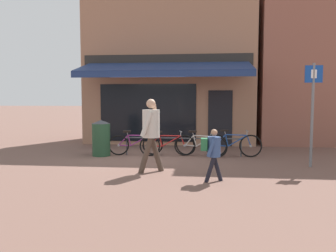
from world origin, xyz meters
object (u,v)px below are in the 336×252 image
Objects in this scene: bicycle_red at (167,145)px; pedestrian_child at (212,149)px; bicycle_blue at (233,145)px; litter_bin at (101,138)px; bicycle_purple at (136,144)px; pedestrian_adult at (151,128)px; parking_sign at (313,104)px; bicycle_silver at (201,145)px.

pedestrian_child is at bearing -77.96° from bicycle_red.
bicycle_blue is 1.55× the size of litter_bin.
bicycle_red is 1.50× the size of pedestrian_child.
bicycle_red is (1.00, -0.01, -0.00)m from bicycle_purple.
parking_sign is at bearing 7.32° from pedestrian_adult.
bicycle_blue is (3.03, 0.02, 0.02)m from bicycle_purple.
pedestrian_adult is at bearing 152.13° from pedestrian_child.
parking_sign is at bearing -7.43° from bicycle_silver.
pedestrian_adult is 2.90m from litter_bin.
bicycle_purple is 0.99× the size of bicycle_blue.
bicycle_silver is at bearing 156.06° from parking_sign.
bicycle_blue is 4.10m from litter_bin.
bicycle_red is 1.52× the size of litter_bin.
parking_sign reaches higher than pedestrian_adult.
litter_bin is at bearing 174.67° from bicycle_red.
bicycle_purple is 1.51× the size of pedestrian_child.
parking_sign is (3.91, -1.29, 1.28)m from bicycle_red.
bicycle_red is 2.03m from bicycle_blue.
bicycle_red is at bearing 161.72° from parking_sign.
parking_sign is (2.61, 1.81, 0.93)m from pedestrian_child.
bicycle_silver is 1.46× the size of litter_bin.
bicycle_silver is at bearing -177.05° from bicycle_blue.
parking_sign reaches higher than bicycle_red.
pedestrian_adult is at bearing -48.00° from litter_bin.
bicycle_blue is at bearing -10.31° from bicycle_purple.
bicycle_red is at bearing 113.50° from pedestrian_child.
litter_bin reaches higher than bicycle_blue.
pedestrian_adult reaches higher than bicycle_purple.
bicycle_purple is at bearing 168.94° from bicycle_red.
bicycle_silver is 0.61× the size of parking_sign.
pedestrian_child reaches higher than litter_bin.
pedestrian_child is (1.45, -0.79, -0.38)m from pedestrian_adult.
pedestrian_adult reaches higher than pedestrian_child.
bicycle_silver is at bearing -11.87° from bicycle_red.
litter_bin is at bearing -179.79° from bicycle_purple.
pedestrian_adult is (-0.14, -2.32, 0.73)m from bicycle_red.
bicycle_purple is at bearing -179.09° from bicycle_blue.
parking_sign reaches higher than bicycle_purple.
bicycle_silver is at bearing 3.24° from litter_bin.
bicycle_blue is 2.62m from parking_sign.
pedestrian_child is 3.31m from parking_sign.
pedestrian_child is 4.44m from litter_bin.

